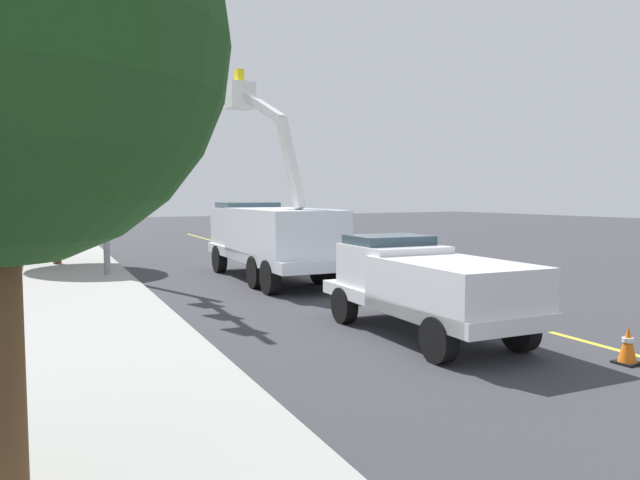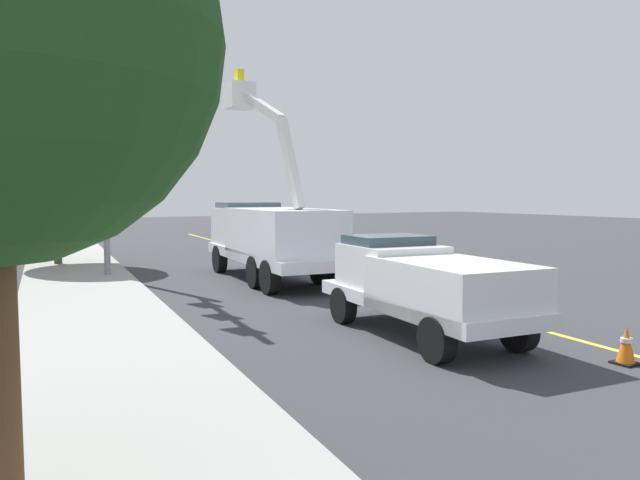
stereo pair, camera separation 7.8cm
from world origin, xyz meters
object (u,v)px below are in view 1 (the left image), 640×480
object	(u,v)px
passing_minivan	(308,235)
traffic_cone_leading	(628,345)
traffic_signal_mast	(109,118)
service_pickup_truck	(425,284)
traffic_cone_mid_rear	(341,269)
traffic_cone_mid_front	(436,299)
traffic_cone_trailing	(275,255)
utility_bucket_truck	(270,234)

from	to	relation	value
passing_minivan	traffic_cone_leading	distance (m)	20.33
passing_minivan	traffic_signal_mast	bearing A→B (deg)	118.72
service_pickup_truck	passing_minivan	bearing A→B (deg)	-19.97
traffic_cone_mid_rear	traffic_signal_mast	xyz separation A→B (m)	(2.72, 7.18, 5.09)
service_pickup_truck	traffic_cone_leading	distance (m)	3.95
passing_minivan	traffic_cone_mid_rear	bearing A→B (deg)	159.21
passing_minivan	traffic_cone_leading	xyz separation A→B (m)	(-19.88, 4.17, -0.63)
traffic_cone_mid_front	traffic_cone_trailing	distance (m)	11.47
traffic_cone_mid_front	service_pickup_truck	bearing A→B (deg)	134.74
utility_bucket_truck	service_pickup_truck	bearing A→B (deg)	175.81
service_pickup_truck	traffic_cone_mid_rear	xyz separation A→B (m)	(8.06, -2.79, -0.72)
traffic_signal_mast	utility_bucket_truck	bearing A→B (deg)	-105.65
utility_bucket_truck	traffic_cone_mid_front	distance (m)	7.69
passing_minivan	traffic_cone_mid_rear	xyz separation A→B (m)	(-8.41, 3.19, -0.57)
traffic_cone_leading	traffic_signal_mast	distance (m)	16.33
utility_bucket_truck	traffic_signal_mast	world-z (taller)	traffic_signal_mast
passing_minivan	traffic_cone_mid_rear	size ratio (longest dim) A/B	6.09
traffic_cone_trailing	service_pickup_truck	bearing A→B (deg)	168.55
traffic_cone_leading	utility_bucket_truck	bearing A→B (deg)	5.05
passing_minivan	traffic_cone_mid_rear	distance (m)	9.01
utility_bucket_truck	traffic_signal_mast	bearing A→B (deg)	74.35
service_pickup_truck	traffic_cone_trailing	bearing A→B (deg)	-11.45
service_pickup_truck	traffic_signal_mast	xyz separation A→B (m)	(10.78, 4.39, 4.37)
traffic_cone_leading	traffic_cone_mid_front	size ratio (longest dim) A/B	0.96
traffic_cone_mid_rear	traffic_cone_trailing	size ratio (longest dim) A/B	0.98
passing_minivan	traffic_signal_mast	xyz separation A→B (m)	(-5.68, 10.37, 4.52)
traffic_cone_mid_front	traffic_cone_mid_rear	world-z (taller)	traffic_cone_mid_rear
service_pickup_truck	utility_bucket_truck	bearing A→B (deg)	-4.19
utility_bucket_truck	traffic_cone_trailing	bearing A→B (deg)	-26.96
traffic_cone_mid_rear	service_pickup_truck	bearing A→B (deg)	160.90
utility_bucket_truck	passing_minivan	world-z (taller)	utility_bucket_truck
service_pickup_truck	traffic_cone_mid_rear	distance (m)	8.56
utility_bucket_truck	service_pickup_truck	size ratio (longest dim) A/B	1.46
traffic_cone_mid_rear	traffic_cone_trailing	bearing A→B (deg)	1.03
traffic_cone_trailing	passing_minivan	bearing A→B (deg)	-46.20
service_pickup_truck	traffic_cone_leading	world-z (taller)	service_pickup_truck
traffic_signal_mast	traffic_cone_trailing	bearing A→B (deg)	-70.34
service_pickup_truck	passing_minivan	world-z (taller)	service_pickup_truck
traffic_cone_mid_front	passing_minivan	bearing A→B (deg)	-15.66
traffic_cone_mid_front	traffic_cone_trailing	world-z (taller)	traffic_cone_trailing
utility_bucket_truck	service_pickup_truck	world-z (taller)	utility_bucket_truck
service_pickup_truck	traffic_cone_leading	bearing A→B (deg)	-152.01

